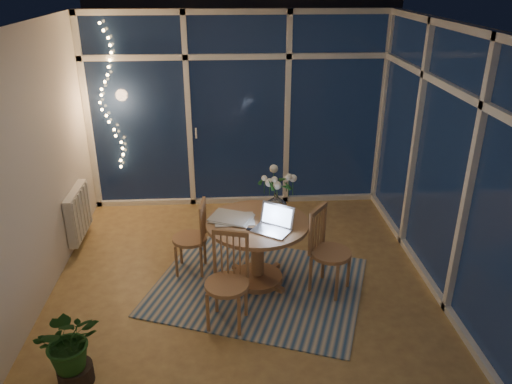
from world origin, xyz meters
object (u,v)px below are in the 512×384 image
(chair_right, at_px, (331,251))
(laptop, at_px, (271,220))
(dining_table, at_px, (257,252))
(chair_front, at_px, (227,283))
(potted_plant, at_px, (70,345))
(chair_left, at_px, (190,237))
(flower_vase, at_px, (276,204))

(chair_right, relative_size, laptop, 2.63)
(laptop, bearing_deg, dining_table, 152.96)
(laptop, bearing_deg, chair_front, -99.97)
(dining_table, relative_size, laptop, 2.98)
(laptop, height_order, potted_plant, laptop)
(chair_left, relative_size, flower_vase, 4.03)
(flower_vase, relative_size, potted_plant, 0.28)
(chair_left, xyz_separation_m, chair_right, (1.44, -0.44, 0.04))
(dining_table, xyz_separation_m, laptop, (0.12, -0.21, 0.48))
(dining_table, distance_m, chair_left, 0.75)
(chair_left, xyz_separation_m, laptop, (0.83, -0.45, 0.41))
(chair_front, height_order, flower_vase, flower_vase)
(chair_right, height_order, laptop, laptop)
(laptop, bearing_deg, flower_vase, 110.80)
(chair_left, height_order, chair_front, chair_front)
(chair_left, bearing_deg, chair_right, 78.55)
(dining_table, height_order, chair_right, chair_right)
(dining_table, relative_size, potted_plant, 1.37)
(chair_front, xyz_separation_m, flower_vase, (0.53, 0.86, 0.36))
(chair_left, bearing_deg, chair_front, 28.51)
(chair_right, bearing_deg, dining_table, 111.18)
(chair_right, xyz_separation_m, laptop, (-0.61, -0.01, 0.38))
(chair_front, bearing_deg, flower_vase, 73.38)
(chair_front, relative_size, flower_vase, 4.36)
(chair_left, bearing_deg, potted_plant, -22.02)
(flower_vase, bearing_deg, laptop, -102.23)
(dining_table, bearing_deg, chair_front, -115.24)
(chair_front, bearing_deg, dining_table, 79.57)
(dining_table, relative_size, flower_vase, 4.96)
(chair_front, xyz_separation_m, potted_plant, (-1.22, -0.65, -0.08))
(flower_vase, bearing_deg, potted_plant, -139.13)
(potted_plant, bearing_deg, chair_front, 28.04)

